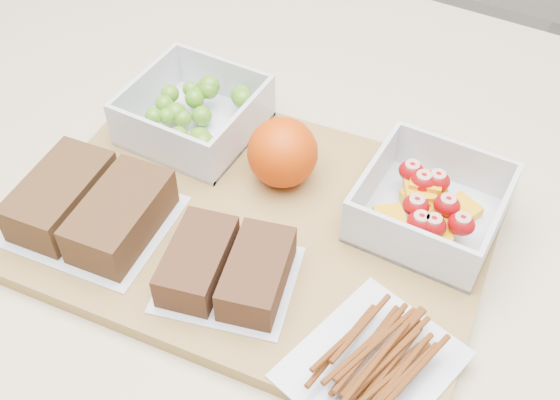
{
  "coord_description": "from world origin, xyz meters",
  "views": [
    {
      "loc": [
        0.2,
        -0.39,
        1.41
      ],
      "look_at": [
        -0.02,
        0.01,
        0.93
      ],
      "focal_mm": 45.0,
      "sensor_mm": 36.0,
      "label": 1
    }
  ],
  "objects_px": {
    "grape_container": "(196,113)",
    "fruit_container": "(430,207)",
    "cutting_board": "(259,226)",
    "sandwich_bag_center": "(227,268)",
    "sandwich_bag_left": "(91,207)",
    "pretzel_bag": "(374,356)",
    "orange": "(282,153)"
  },
  "relations": [
    {
      "from": "grape_container",
      "to": "fruit_container",
      "type": "xyz_separation_m",
      "value": [
        0.26,
        -0.0,
        -0.0
      ]
    },
    {
      "from": "cutting_board",
      "to": "sandwich_bag_center",
      "type": "height_order",
      "value": "sandwich_bag_center"
    },
    {
      "from": "cutting_board",
      "to": "sandwich_bag_left",
      "type": "distance_m",
      "value": 0.16
    },
    {
      "from": "pretzel_bag",
      "to": "cutting_board",
      "type": "bearing_deg",
      "value": 150.2
    },
    {
      "from": "cutting_board",
      "to": "sandwich_bag_center",
      "type": "xyz_separation_m",
      "value": [
        0.01,
        -0.07,
        0.03
      ]
    },
    {
      "from": "cutting_board",
      "to": "grape_container",
      "type": "xyz_separation_m",
      "value": [
        -0.12,
        0.08,
        0.03
      ]
    },
    {
      "from": "sandwich_bag_center",
      "to": "grape_container",
      "type": "bearing_deg",
      "value": 131.13
    },
    {
      "from": "grape_container",
      "to": "orange",
      "type": "bearing_deg",
      "value": -9.78
    },
    {
      "from": "sandwich_bag_center",
      "to": "fruit_container",
      "type": "bearing_deg",
      "value": 49.39
    },
    {
      "from": "sandwich_bag_left",
      "to": "pretzel_bag",
      "type": "distance_m",
      "value": 0.29
    },
    {
      "from": "pretzel_bag",
      "to": "sandwich_bag_left",
      "type": "bearing_deg",
      "value": 177.49
    },
    {
      "from": "sandwich_bag_center",
      "to": "orange",
      "type": "bearing_deg",
      "value": 98.31
    },
    {
      "from": "cutting_board",
      "to": "orange",
      "type": "bearing_deg",
      "value": 92.12
    },
    {
      "from": "sandwich_bag_center",
      "to": "cutting_board",
      "type": "bearing_deg",
      "value": 98.92
    },
    {
      "from": "orange",
      "to": "pretzel_bag",
      "type": "bearing_deg",
      "value": -42.36
    },
    {
      "from": "sandwich_bag_left",
      "to": "grape_container",
      "type": "bearing_deg",
      "value": 85.65
    },
    {
      "from": "sandwich_bag_left",
      "to": "pretzel_bag",
      "type": "height_order",
      "value": "sandwich_bag_left"
    },
    {
      "from": "fruit_container",
      "to": "sandwich_bag_center",
      "type": "height_order",
      "value": "fruit_container"
    },
    {
      "from": "sandwich_bag_center",
      "to": "pretzel_bag",
      "type": "xyz_separation_m",
      "value": [
        0.14,
        -0.02,
        -0.0
      ]
    },
    {
      "from": "orange",
      "to": "sandwich_bag_left",
      "type": "xyz_separation_m",
      "value": [
        -0.13,
        -0.14,
        -0.01
      ]
    },
    {
      "from": "sandwich_bag_left",
      "to": "orange",
      "type": "bearing_deg",
      "value": 47.26
    },
    {
      "from": "cutting_board",
      "to": "pretzel_bag",
      "type": "height_order",
      "value": "pretzel_bag"
    },
    {
      "from": "cutting_board",
      "to": "sandwich_bag_left",
      "type": "relative_size",
      "value": 2.78
    },
    {
      "from": "fruit_container",
      "to": "grape_container",
      "type": "bearing_deg",
      "value": 178.98
    },
    {
      "from": "grape_container",
      "to": "cutting_board",
      "type": "bearing_deg",
      "value": -33.13
    },
    {
      "from": "fruit_container",
      "to": "sandwich_bag_center",
      "type": "xyz_separation_m",
      "value": [
        -0.13,
        -0.15,
        -0.0
      ]
    },
    {
      "from": "fruit_container",
      "to": "pretzel_bag",
      "type": "height_order",
      "value": "fruit_container"
    },
    {
      "from": "grape_container",
      "to": "pretzel_bag",
      "type": "bearing_deg",
      "value": -31.29
    },
    {
      "from": "fruit_container",
      "to": "orange",
      "type": "height_order",
      "value": "orange"
    },
    {
      "from": "sandwich_bag_left",
      "to": "pretzel_bag",
      "type": "relative_size",
      "value": 0.98
    },
    {
      "from": "orange",
      "to": "cutting_board",
      "type": "bearing_deg",
      "value": -82.44
    },
    {
      "from": "fruit_container",
      "to": "pretzel_bag",
      "type": "bearing_deg",
      "value": -84.17
    }
  ]
}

